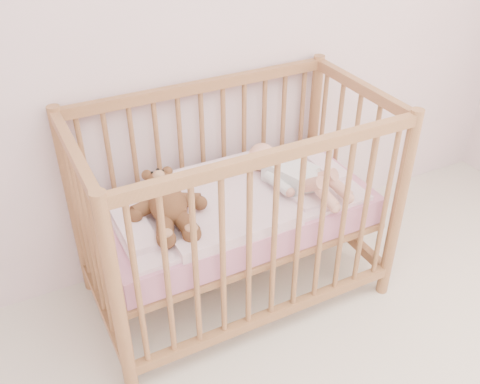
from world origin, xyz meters
TOP-DOWN VIEW (x-y plane):
  - crib at (0.00, 1.60)m, footprint 1.36×0.76m
  - mattress at (0.00, 1.60)m, footprint 1.22×0.62m
  - blanket at (0.00, 1.60)m, footprint 1.10×0.58m
  - baby at (0.28, 1.58)m, footprint 0.46×0.66m
  - teddy_bear at (-0.32, 1.58)m, footprint 0.42×0.54m

SIDE VIEW (x-z plane):
  - mattress at x=0.00m, z-range 0.42..0.55m
  - crib at x=0.00m, z-range 0.00..1.00m
  - blanket at x=0.00m, z-range 0.53..0.59m
  - baby at x=0.28m, z-range 0.56..0.71m
  - teddy_bear at x=-0.32m, z-range 0.58..0.71m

